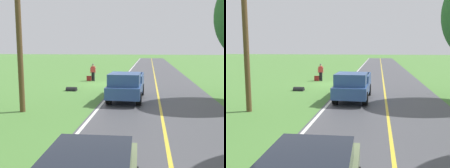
# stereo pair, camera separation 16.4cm
# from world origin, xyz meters

# --- Properties ---
(ground_plane) EXTENTS (200.00, 200.00, 0.00)m
(ground_plane) POSITION_xyz_m (0.00, 0.00, 0.00)
(ground_plane) COLOR #4C7F38
(road_surface) EXTENTS (7.24, 120.00, 0.00)m
(road_surface) POSITION_xyz_m (-4.56, 0.00, 0.00)
(road_surface) COLOR #47474C
(road_surface) RESTS_ON ground
(lane_edge_line) EXTENTS (0.16, 117.60, 0.00)m
(lane_edge_line) POSITION_xyz_m (-1.12, 0.00, 0.01)
(lane_edge_line) COLOR silver
(lane_edge_line) RESTS_ON ground
(lane_centre_line) EXTENTS (0.14, 117.60, 0.00)m
(lane_centre_line) POSITION_xyz_m (-4.56, 0.00, 0.01)
(lane_centre_line) COLOR gold
(lane_centre_line) RESTS_ON ground
(hitchhiker_walking) EXTENTS (0.62, 0.53, 1.75)m
(hitchhiker_walking) POSITION_xyz_m (1.71, -2.30, 0.98)
(hitchhiker_walking) COLOR black
(hitchhiker_walking) RESTS_ON ground
(suitcase_carried) EXTENTS (0.47, 0.23, 0.51)m
(suitcase_carried) POSITION_xyz_m (2.13, -2.25, 0.25)
(suitcase_carried) COLOR maroon
(suitcase_carried) RESTS_ON ground
(pickup_truck_passing) EXTENTS (2.19, 5.44, 1.82)m
(pickup_truck_passing) POSITION_xyz_m (-2.46, 6.94, 0.97)
(pickup_truck_passing) COLOR #2D4C84
(pickup_truck_passing) RESTS_ON ground
(utility_pole_roadside) EXTENTS (0.28, 0.28, 7.01)m
(utility_pole_roadside) POSITION_xyz_m (2.70, 10.84, 3.50)
(utility_pole_roadside) COLOR brown
(utility_pole_roadside) RESTS_ON ground
(drainage_culvert) EXTENTS (0.80, 0.60, 0.60)m
(drainage_culvert) POSITION_xyz_m (2.10, 3.97, 0.00)
(drainage_culvert) COLOR black
(drainage_culvert) RESTS_ON ground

